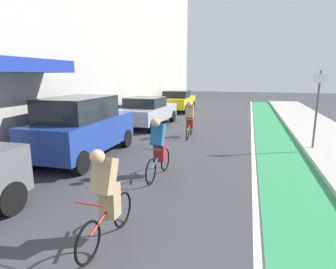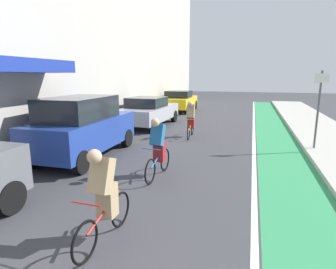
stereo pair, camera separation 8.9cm
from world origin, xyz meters
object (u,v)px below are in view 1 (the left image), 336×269
(street_sign_post, at_px, (317,103))
(cyclist_mid, at_px, (158,147))
(parked_sedan_silver, at_px, (147,111))
(parked_sedan_yellow_cab, at_px, (177,101))
(parked_suv_blue, at_px, (82,127))
(cyclist_trailing, at_px, (190,119))
(cyclist_lead, at_px, (106,195))

(street_sign_post, bearing_deg, cyclist_mid, -138.62)
(parked_sedan_silver, bearing_deg, parked_sedan_yellow_cab, 89.98)
(cyclist_mid, xyz_separation_m, street_sign_post, (4.45, 3.92, 0.91))
(cyclist_mid, distance_m, street_sign_post, 6.00)
(parked_suv_blue, distance_m, cyclist_trailing, 4.77)
(parked_sedan_yellow_cab, bearing_deg, cyclist_mid, -77.82)
(parked_sedan_silver, height_order, cyclist_mid, cyclist_mid)
(parked_sedan_silver, bearing_deg, parked_suv_blue, -89.97)
(parked_sedan_silver, bearing_deg, cyclist_lead, -73.11)
(parked_sedan_silver, height_order, cyclist_lead, cyclist_lead)
(parked_sedan_silver, xyz_separation_m, street_sign_post, (7.40, -3.16, 0.93))
(cyclist_trailing, distance_m, street_sign_post, 4.87)
(cyclist_lead, distance_m, street_sign_post, 8.25)
(cyclist_trailing, bearing_deg, parked_suv_blue, -125.10)
(parked_sedan_yellow_cab, relative_size, street_sign_post, 1.65)
(parked_sedan_yellow_cab, distance_m, cyclist_mid, 13.97)
(parked_suv_blue, distance_m, cyclist_lead, 5.15)
(parked_sedan_yellow_cab, distance_m, cyclist_lead, 16.98)
(cyclist_lead, distance_m, cyclist_mid, 3.04)
(parked_suv_blue, bearing_deg, parked_sedan_yellow_cab, 90.00)
(cyclist_lead, distance_m, cyclist_trailing, 8.03)
(street_sign_post, bearing_deg, parked_suv_blue, -158.99)
(parked_sedan_yellow_cab, xyz_separation_m, cyclist_mid, (2.95, -13.65, 0.02))
(parked_suv_blue, distance_m, cyclist_mid, 3.15)
(cyclist_trailing, bearing_deg, cyclist_lead, -87.62)
(parked_sedan_silver, relative_size, parked_sedan_yellow_cab, 1.04)
(street_sign_post, bearing_deg, parked_sedan_yellow_cab, 127.25)
(cyclist_trailing, xyz_separation_m, street_sign_post, (4.66, -1.06, 0.92))
(parked_suv_blue, height_order, cyclist_trailing, parked_suv_blue)
(parked_suv_blue, relative_size, street_sign_post, 1.60)
(parked_suv_blue, relative_size, parked_sedan_yellow_cab, 0.97)
(parked_suv_blue, height_order, cyclist_lead, parked_suv_blue)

